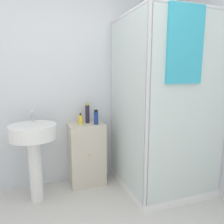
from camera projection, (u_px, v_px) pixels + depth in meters
wall_back at (60, 87)px, 2.73m from camera, size 6.40×0.06×2.50m
shower_enclosure at (160, 146)px, 2.65m from camera, size 1.00×1.03×2.07m
vanity_cabinet at (87, 154)px, 2.81m from camera, size 0.44×0.32×0.80m
sink at (34, 142)px, 2.37m from camera, size 0.50×0.50×1.01m
soap_dispenser at (80, 120)px, 2.71m from camera, size 0.05×0.05×0.14m
shampoo_bottle_tall_black at (87, 113)px, 2.77m from camera, size 0.05×0.05×0.25m
shampoo_bottle_blue at (96, 117)px, 2.71m from camera, size 0.05×0.05×0.18m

